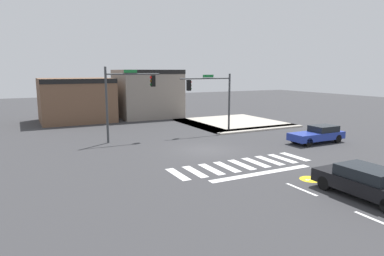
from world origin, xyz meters
name	(u,v)px	position (x,y,z in m)	size (l,w,h in m)	color
ground_plane	(206,150)	(0.00, 0.00, 0.00)	(120.00, 120.00, 0.00)	#353538
crosswalk_near	(242,165)	(0.00, -4.50, 0.00)	(9.22, 2.47, 0.01)	silver
lane_markings	(352,198)	(1.16, -11.43, 0.00)	(6.80, 18.75, 0.01)	white
bike_detector_marking	(311,179)	(1.61, -8.57, 0.00)	(1.19, 1.19, 0.01)	yellow
curb_corner_northeast	(231,123)	(8.49, 9.42, 0.07)	(10.00, 10.60, 0.15)	#B2AA9E
storefront_row	(115,96)	(-1.64, 19.41, 2.71)	(16.15, 7.05, 5.86)	brown
traffic_signal_northeast	(212,92)	(3.84, 5.80, 3.80)	(5.23, 0.32, 5.46)	#383A3D
traffic_signal_northwest	(127,91)	(-4.13, 5.73, 4.08)	(4.56, 0.32, 6.05)	#383A3D
car_black	(367,182)	(1.80, -11.67, 0.75)	(1.94, 4.80, 1.43)	black
car_blue	(318,134)	(9.26, -1.91, 0.70)	(4.69, 1.74, 1.36)	#23389E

